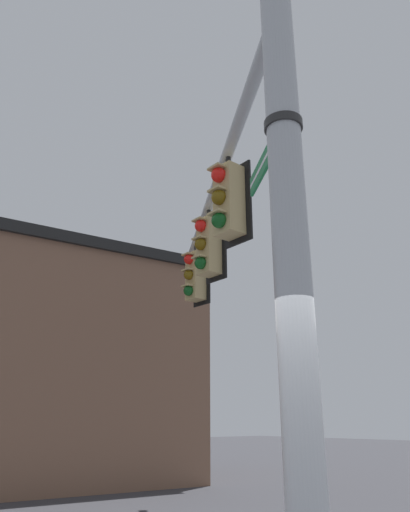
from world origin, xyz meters
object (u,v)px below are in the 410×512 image
traffic_light_nearest_pole (228,200)px  traffic_light_mid_outer (195,276)px  bird_flying (224,193)px  traffic_light_mid_inner (208,246)px  street_name_sign (274,144)px

traffic_light_nearest_pole → traffic_light_mid_outer: bearing=-31.0°
bird_flying → traffic_light_mid_outer: bearing=115.8°
bird_flying → traffic_light_mid_inner: bearing=133.4°
traffic_light_nearest_pole → street_name_sign: traffic_light_nearest_pole is taller
traffic_light_mid_outer → bird_flying: (0.73, -1.51, 2.74)m
traffic_light_mid_outer → street_name_sign: (-5.11, 3.05, -0.46)m
traffic_light_mid_inner → bird_flying: bird_flying is taller
traffic_light_nearest_pole → bird_flying: 5.91m
traffic_light_mid_inner → street_name_sign: 4.10m
traffic_light_mid_inner → street_name_sign: traffic_light_mid_inner is taller
traffic_light_mid_outer → street_name_sign: traffic_light_mid_outer is taller
traffic_light_mid_outer → street_name_sign: size_ratio=1.08×
traffic_light_nearest_pole → traffic_light_mid_inner: size_ratio=1.00×
traffic_light_nearest_pole → street_name_sign: bearing=149.5°
traffic_light_mid_inner → bird_flying: (2.34, -2.47, 2.74)m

